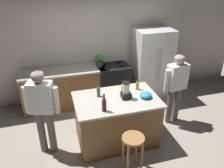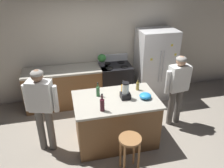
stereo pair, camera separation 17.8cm
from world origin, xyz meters
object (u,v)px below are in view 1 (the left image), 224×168
object	(u,v)px
blender_appliance	(126,91)
bottle_soda	(123,88)
potted_plant	(99,60)
bottle_olive_oil	(98,91)
kitchen_island	(116,120)
bottle_wine	(104,105)
bar_stool	(133,145)
mixing_bowl	(146,95)
refrigerator	(152,64)
stove_range	(113,82)
person_by_sink_right	(176,83)
person_by_island_left	(42,106)
bottle_vinegar	(137,85)

from	to	relation	value
blender_appliance	bottle_soda	size ratio (longest dim) A/B	1.23
potted_plant	bottle_olive_oil	bearing A→B (deg)	-103.93
kitchen_island	bottle_wine	distance (m)	0.73
bar_stool	mixing_bowl	world-z (taller)	mixing_bowl
potted_plant	mixing_bowl	xyz separation A→B (m)	(0.48, -1.65, -0.12)
kitchen_island	refrigerator	xyz separation A→B (m)	(1.39, 1.50, 0.41)
mixing_bowl	kitchen_island	bearing A→B (deg)	169.19
mixing_bowl	stove_range	bearing A→B (deg)	95.39
bar_stool	blender_appliance	distance (m)	0.96
person_by_sink_right	mixing_bowl	world-z (taller)	person_by_sink_right
person_by_sink_right	blender_appliance	bearing A→B (deg)	-167.07
potted_plant	blender_appliance	world-z (taller)	blender_appliance
person_by_island_left	mixing_bowl	xyz separation A→B (m)	(1.81, -0.15, 0.01)
blender_appliance	bottle_vinegar	xyz separation A→B (m)	(0.32, 0.25, -0.05)
stove_range	bottle_vinegar	world-z (taller)	bottle_vinegar
mixing_bowl	person_by_sink_right	bearing A→B (deg)	23.24
bottle_soda	bar_stool	bearing A→B (deg)	-98.87
stove_range	bar_stool	distance (m)	2.35
person_by_island_left	bottle_vinegar	size ratio (longest dim) A/B	6.85
refrigerator	bottle_wine	world-z (taller)	refrigerator
refrigerator	person_by_island_left	xyz separation A→B (m)	(-2.68, -1.45, 0.10)
potted_plant	mixing_bowl	bearing A→B (deg)	-73.91
person_by_sink_right	bar_stool	xyz separation A→B (m)	(-1.33, -1.06, -0.40)
person_by_island_left	bottle_wine	world-z (taller)	person_by_island_left
refrigerator	potted_plant	xyz separation A→B (m)	(-1.34, 0.05, 0.23)
potted_plant	blender_appliance	distance (m)	1.57
person_by_sink_right	person_by_island_left	bearing A→B (deg)	-175.57
potted_plant	bottle_wine	world-z (taller)	bottle_wine
bottle_olive_oil	bottle_wine	distance (m)	0.49
bar_stool	blender_appliance	world-z (taller)	blender_appliance
bottle_soda	person_by_sink_right	bearing A→B (deg)	3.48
person_by_island_left	bottle_wine	xyz separation A→B (m)	(0.98, -0.37, 0.07)
stove_range	mixing_bowl	distance (m)	1.71
refrigerator	blender_appliance	xyz separation A→B (m)	(-1.21, -1.51, 0.19)
refrigerator	bottle_soda	world-z (taller)	refrigerator
potted_plant	bottle_soda	world-z (taller)	potted_plant
kitchen_island	bottle_wine	size ratio (longest dim) A/B	4.83
kitchen_island	bottle_olive_oil	distance (m)	0.66
person_by_sink_right	bottle_soda	size ratio (longest dim) A/B	6.06
stove_range	person_by_island_left	xyz separation A→B (m)	(-1.66, -1.47, 0.50)
person_by_island_left	bottle_soda	world-z (taller)	person_by_island_left
kitchen_island	person_by_island_left	bearing A→B (deg)	177.65
bottle_vinegar	bottle_wine	distance (m)	0.97
person_by_sink_right	bottle_wine	distance (m)	1.77
bottle_olive_oil	bottle_wine	xyz separation A→B (m)	(-0.02, -0.49, 0.02)
kitchen_island	mixing_bowl	distance (m)	0.74
potted_plant	blender_appliance	xyz separation A→B (m)	(0.13, -1.56, -0.04)
kitchen_island	blender_appliance	distance (m)	0.62
refrigerator	bottle_wine	size ratio (longest dim) A/B	5.55
bottle_olive_oil	bottle_wine	bearing A→B (deg)	-91.86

